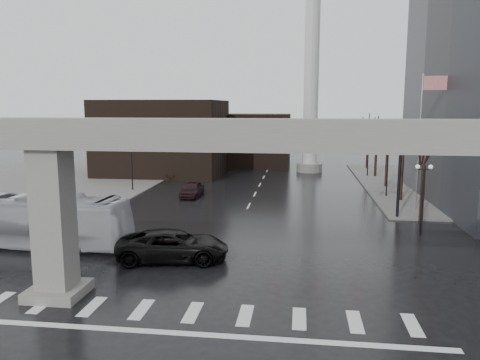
# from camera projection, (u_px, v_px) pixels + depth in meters

# --- Properties ---
(ground) EXTENTS (160.00, 160.00, 0.00)m
(ground) POSITION_uv_depth(u_px,v_px,m) (198.00, 303.00, 22.17)
(ground) COLOR black
(ground) RESTS_ON ground
(sidewalk_nw) EXTENTS (28.00, 36.00, 0.15)m
(sidewalk_nw) POSITION_uv_depth(u_px,v_px,m) (62.00, 177.00, 60.72)
(sidewalk_nw) COLOR slate
(sidewalk_nw) RESTS_ON ground
(elevated_guideway) EXTENTS (48.00, 2.60, 8.70)m
(elevated_guideway) POSITION_uv_depth(u_px,v_px,m) (223.00, 160.00, 20.93)
(elevated_guideway) COLOR gray
(elevated_guideway) RESTS_ON ground
(building_far_left) EXTENTS (16.00, 14.00, 10.00)m
(building_far_left) POSITION_uv_depth(u_px,v_px,m) (164.00, 137.00, 64.30)
(building_far_left) COLOR black
(building_far_left) RESTS_ON ground
(building_far_mid) EXTENTS (10.00, 10.00, 8.00)m
(building_far_mid) POSITION_uv_depth(u_px,v_px,m) (257.00, 140.00, 72.72)
(building_far_mid) COLOR black
(building_far_mid) RESTS_ON ground
(smokestack) EXTENTS (3.60, 3.60, 30.00)m
(smokestack) POSITION_uv_depth(u_px,v_px,m) (311.00, 76.00, 64.36)
(smokestack) COLOR beige
(smokestack) RESTS_ON ground
(signal_mast_arm) EXTENTS (12.12, 0.43, 8.00)m
(signal_mast_arm) POSITION_uv_depth(u_px,v_px,m) (353.00, 148.00, 38.52)
(signal_mast_arm) COLOR black
(signal_mast_arm) RESTS_ON ground
(flagpole_assembly) EXTENTS (2.06, 0.12, 12.00)m
(flagpole_assembly) POSITION_uv_depth(u_px,v_px,m) (424.00, 126.00, 40.59)
(flagpole_assembly) COLOR silver
(flagpole_assembly) RESTS_ON ground
(lamp_right_0) EXTENTS (1.22, 0.32, 5.11)m
(lamp_right_0) POSITION_uv_depth(u_px,v_px,m) (423.00, 187.00, 33.62)
(lamp_right_0) COLOR black
(lamp_right_0) RESTS_ON ground
(lamp_right_1) EXTENTS (1.22, 0.32, 5.11)m
(lamp_right_1) POSITION_uv_depth(u_px,v_px,m) (388.00, 164.00, 47.33)
(lamp_right_1) COLOR black
(lamp_right_1) RESTS_ON ground
(lamp_right_2) EXTENTS (1.22, 0.32, 5.11)m
(lamp_right_2) POSITION_uv_depth(u_px,v_px,m) (368.00, 151.00, 61.04)
(lamp_right_2) COLOR black
(lamp_right_2) RESTS_ON ground
(lamp_left_0) EXTENTS (1.22, 0.32, 5.11)m
(lamp_left_0) POSITION_uv_depth(u_px,v_px,m) (69.00, 180.00, 37.05)
(lamp_left_0) COLOR black
(lamp_left_0) RESTS_ON ground
(lamp_left_1) EXTENTS (1.22, 0.32, 5.11)m
(lamp_left_1) POSITION_uv_depth(u_px,v_px,m) (132.00, 160.00, 50.76)
(lamp_left_1) COLOR black
(lamp_left_1) RESTS_ON ground
(lamp_left_2) EXTENTS (1.22, 0.32, 5.11)m
(lamp_left_2) POSITION_uv_depth(u_px,v_px,m) (168.00, 148.00, 64.47)
(lamp_left_2) COLOR black
(lamp_left_2) RESTS_ON ground
(tree_right_0) EXTENTS (1.09, 1.58, 7.50)m
(tree_right_0) POSITION_uv_depth(u_px,v_px,m) (423.00, 187.00, 37.53)
(tree_right_0) COLOR black
(tree_right_0) RESTS_ON ground
(tree_right_1) EXTENTS (1.09, 1.61, 7.67)m
(tree_right_1) POSITION_uv_depth(u_px,v_px,m) (402.00, 173.00, 45.35)
(tree_right_1) COLOR black
(tree_right_1) RESTS_ON ground
(tree_right_2) EXTENTS (1.10, 1.63, 7.85)m
(tree_right_2) POSITION_uv_depth(u_px,v_px,m) (387.00, 162.00, 53.18)
(tree_right_2) COLOR black
(tree_right_2) RESTS_ON ground
(tree_right_3) EXTENTS (1.11, 1.66, 8.02)m
(tree_right_3) POSITION_uv_depth(u_px,v_px,m) (376.00, 154.00, 61.00)
(tree_right_3) COLOR black
(tree_right_3) RESTS_ON ground
(tree_right_4) EXTENTS (1.12, 1.69, 8.19)m
(tree_right_4) POSITION_uv_depth(u_px,v_px,m) (368.00, 148.00, 68.83)
(tree_right_4) COLOR black
(tree_right_4) RESTS_ON ground
(pickup_truck) EXTENTS (7.08, 4.08, 1.86)m
(pickup_truck) POSITION_uv_depth(u_px,v_px,m) (173.00, 245.00, 28.19)
(pickup_truck) COLOR black
(pickup_truck) RESTS_ON ground
(city_bus) EXTENTS (12.89, 3.59, 3.56)m
(city_bus) POSITION_uv_depth(u_px,v_px,m) (35.00, 221.00, 30.79)
(city_bus) COLOR silver
(city_bus) RESTS_ON ground
(far_car) EXTENTS (1.96, 4.56, 1.54)m
(far_car) POSITION_uv_depth(u_px,v_px,m) (192.00, 189.00, 48.05)
(far_car) COLOR black
(far_car) RESTS_ON ground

